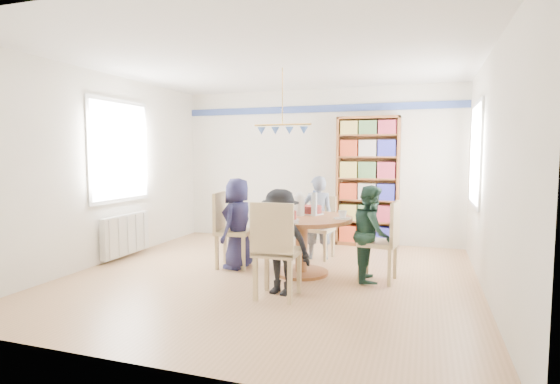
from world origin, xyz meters
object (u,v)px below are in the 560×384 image
at_px(dining_table, 302,232).
at_px(chair_right, 385,238).
at_px(person_right, 371,233).
at_px(person_far, 318,217).
at_px(chair_far, 320,224).
at_px(person_near, 280,242).
at_px(bookshelf, 368,183).
at_px(radiator, 126,234).
at_px(person_left, 238,223).
at_px(chair_near, 275,246).
at_px(chair_left, 228,226).

bearing_deg(dining_table, chair_right, -0.08).
distance_m(dining_table, person_right, 0.89).
bearing_deg(person_far, chair_far, -115.66).
height_order(person_near, bookshelf, bookshelf).
bearing_deg(bookshelf, chair_far, -117.09).
distance_m(radiator, chair_right, 3.82).
height_order(chair_far, person_left, person_left).
distance_m(chair_far, chair_near, 2.06).
distance_m(chair_left, chair_right, 2.13).
distance_m(chair_far, person_left, 1.34).
relative_size(chair_right, person_left, 0.80).
bearing_deg(person_left, person_far, 139.24).
xyz_separation_m(chair_near, person_near, (-0.02, 0.21, 0.00)).
bearing_deg(chair_right, chair_far, 136.27).
relative_size(dining_table, chair_near, 1.23).
height_order(radiator, dining_table, dining_table).
relative_size(dining_table, chair_right, 1.32).
xyz_separation_m(person_left, person_far, (0.91, 0.85, 0.00)).
bearing_deg(person_right, chair_left, 78.03).
height_order(chair_left, person_right, person_right).
bearing_deg(radiator, person_near, -18.14).
bearing_deg(bookshelf, radiator, -148.53).
xyz_separation_m(radiator, person_left, (1.85, -0.02, 0.27)).
height_order(radiator, chair_right, chair_right).
bearing_deg(chair_far, person_far, -98.09).
relative_size(chair_left, chair_near, 0.98).
distance_m(person_left, person_far, 1.25).
bearing_deg(chair_near, chair_right, 45.43).
xyz_separation_m(dining_table, chair_far, (0.02, 0.99, -0.05)).
relative_size(dining_table, person_right, 1.10).
xyz_separation_m(dining_table, person_left, (-0.91, 0.02, 0.06)).
distance_m(dining_table, chair_near, 1.07).
height_order(chair_near, person_right, person_right).
relative_size(chair_right, chair_far, 1.07).
height_order(chair_far, person_right, person_right).
height_order(radiator, chair_near, chair_near).
bearing_deg(chair_far, chair_left, -138.78).
relative_size(radiator, person_near, 0.85).
bearing_deg(chair_near, person_left, 130.12).
relative_size(chair_right, chair_near, 0.93).
height_order(chair_right, bookshelf, bookshelf).
relative_size(radiator, chair_near, 0.94).
bearing_deg(person_near, person_far, 101.94).
bearing_deg(person_left, bookshelf, 150.33).
distance_m(chair_far, person_right, 1.33).
relative_size(chair_left, person_left, 0.84).
relative_size(chair_near, person_right, 0.90).
bearing_deg(person_near, person_right, 55.52).
relative_size(radiator, dining_table, 0.77).
bearing_deg(chair_right, person_right, -175.50).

